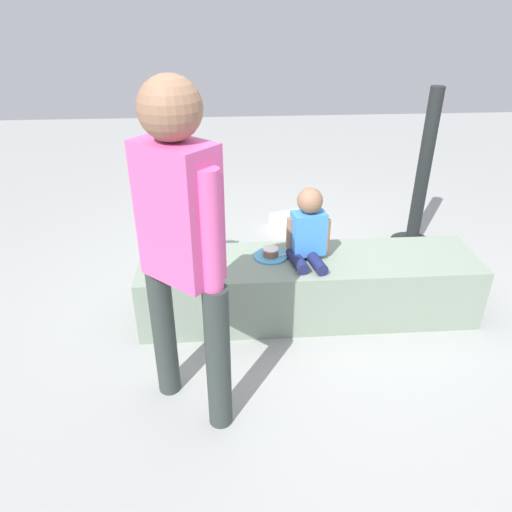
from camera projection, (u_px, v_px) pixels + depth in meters
name	position (u px, v px, depth m)	size (l,w,h in m)	color
ground_plane	(306.00, 313.00, 3.36)	(12.00, 12.00, 0.00)	#959794
concrete_ledge	(308.00, 287.00, 3.26)	(2.22, 0.54, 0.43)	gray
child_seated	(308.00, 230.00, 3.05)	(0.28, 0.33, 0.48)	#1B214D
adult_standing	(181.00, 235.00, 2.13)	(0.41, 0.39, 1.70)	#2D3733
cake_plate	(271.00, 254.00, 3.17)	(0.22, 0.22, 0.07)	#4CA5D8
gift_bag	(190.00, 222.00, 4.30)	(0.20, 0.10, 0.36)	#59C6B2
railing_post	(420.00, 189.00, 4.00)	(0.36, 0.36, 1.34)	black
water_bottle_near_gift	(310.00, 249.00, 3.97)	(0.07, 0.07, 0.22)	silver
water_bottle_far_side	(179.00, 260.00, 3.84)	(0.07, 0.07, 0.19)	silver
party_cup_red	(316.00, 234.00, 4.33)	(0.09, 0.09, 0.10)	red
cake_box_white	(291.00, 223.00, 4.52)	(0.30, 0.31, 0.12)	white
handbag_black_leather	(210.00, 241.00, 4.04)	(0.27, 0.12, 0.33)	black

